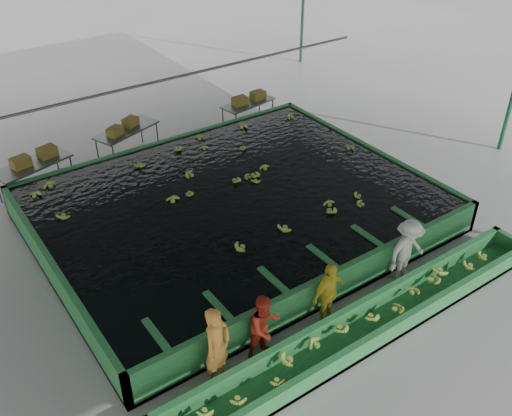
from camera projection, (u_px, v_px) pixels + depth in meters
ground at (267, 249)px, 14.62m from camera, size 80.00×80.00×0.00m
shed_roof at (270, 59)px, 11.86m from camera, size 20.00×22.00×0.04m
shed_posts at (268, 164)px, 13.24m from camera, size 20.00×22.00×5.00m
flotation_tank at (235, 208)px, 15.39m from camera, size 10.00×8.00×0.90m
tank_water at (234, 196)px, 15.17m from camera, size 9.70×7.70×0.00m
sorting_trough at (367, 325)px, 12.02m from camera, size 10.00×1.00×0.50m
cableway_rail at (166, 79)px, 16.37m from camera, size 0.08×0.08×14.00m
rail_hanger_right at (303, 17)px, 18.22m from camera, size 0.04×0.04×2.00m
worker_a at (217, 346)px, 10.68m from camera, size 0.77×0.65×1.78m
worker_b at (265, 327)px, 11.27m from camera, size 0.79×0.64×1.53m
worker_c at (328, 294)px, 12.06m from camera, size 0.96×0.51×1.55m
worker_d at (407, 251)px, 13.19m from camera, size 1.10×0.65×1.67m
packing_table_left at (36, 178)px, 16.62m from camera, size 2.35×1.45×1.00m
packing_table_mid at (128, 143)px, 18.55m from camera, size 2.33×1.54×0.98m
packing_table_right at (248, 114)px, 20.52m from camera, size 2.10×1.09×0.91m
box_stack_left at (35, 161)px, 16.45m from camera, size 1.42×0.69×0.29m
box_stack_mid at (123, 130)px, 18.18m from camera, size 1.29×0.91×0.27m
box_stack_right at (249, 102)px, 20.30m from camera, size 1.35×0.46×0.29m
floating_bananas at (219, 183)px, 15.72m from camera, size 9.42×6.42×0.13m
trough_bananas at (368, 320)px, 11.94m from camera, size 9.29×0.62×0.12m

